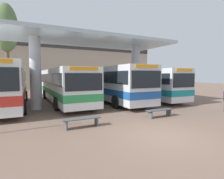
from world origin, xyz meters
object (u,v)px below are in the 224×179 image
object	(u,v)px
transit_bus_left_bay	(7,84)
transit_bus_right_bay	(112,83)
waiting_bench_far_platform	(160,111)
transit_bus_center_bay	(63,84)
poplar_tree_behind_left	(6,29)
waiting_bench_near_pillar	(82,120)
transit_bus_far_right_bay	(145,83)

from	to	relation	value
transit_bus_left_bay	transit_bus_right_bay	distance (m)	8.77
transit_bus_left_bay	waiting_bench_far_platform	xyz separation A→B (m)	(8.53, -7.65, -1.54)
transit_bus_center_bay	waiting_bench_far_platform	xyz separation A→B (m)	(4.08, -8.53, -1.37)
waiting_bench_far_platform	poplar_tree_behind_left	bearing A→B (deg)	119.68
transit_bus_left_bay	poplar_tree_behind_left	size ratio (longest dim) A/B	1.03
transit_bus_right_bay	waiting_bench_far_platform	bearing A→B (deg)	89.23
waiting_bench_near_pillar	waiting_bench_far_platform	size ratio (longest dim) A/B	1.03
transit_bus_left_bay	waiting_bench_near_pillar	bearing A→B (deg)	116.59
transit_bus_right_bay	poplar_tree_behind_left	bearing A→B (deg)	-43.00
waiting_bench_near_pillar	poplar_tree_behind_left	xyz separation A→B (m)	(-4.21, 15.88, 7.53)
transit_bus_right_bay	transit_bus_far_right_bay	size ratio (longest dim) A/B	1.06
waiting_bench_far_platform	transit_bus_far_right_bay	bearing A→B (deg)	59.17
waiting_bench_far_platform	poplar_tree_behind_left	distance (m)	19.77
transit_bus_far_right_bay	waiting_bench_far_platform	world-z (taller)	transit_bus_far_right_bay
transit_bus_center_bay	transit_bus_far_right_bay	world-z (taller)	transit_bus_far_right_bay
transit_bus_far_right_bay	poplar_tree_behind_left	distance (m)	17.08
transit_bus_center_bay	poplar_tree_behind_left	xyz separation A→B (m)	(-4.96, 7.35, 6.16)
transit_bus_far_right_bay	waiting_bench_near_pillar	world-z (taller)	transit_bus_far_right_bay
transit_bus_center_bay	transit_bus_right_bay	bearing A→B (deg)	158.37
transit_bus_far_right_bay	poplar_tree_behind_left	bearing A→B (deg)	-32.98
transit_bus_center_bay	transit_bus_right_bay	world-z (taller)	transit_bus_right_bay
transit_bus_left_bay	waiting_bench_far_platform	size ratio (longest dim) A/B	6.08
transit_bus_right_bay	poplar_tree_behind_left	distance (m)	14.24
transit_bus_far_right_bay	waiting_bench_near_pillar	xyz separation A→B (m)	(-8.99, -6.96, -1.38)
poplar_tree_behind_left	transit_bus_left_bay	bearing A→B (deg)	-86.36
transit_bus_center_bay	waiting_bench_far_platform	size ratio (longest dim) A/B	6.86
poplar_tree_behind_left	waiting_bench_near_pillar	bearing A→B (deg)	-75.14
transit_bus_left_bay	transit_bus_far_right_bay	xyz separation A→B (m)	(12.68, -0.69, -0.16)
transit_bus_left_bay	poplar_tree_behind_left	bearing A→B (deg)	-85.51
transit_bus_center_bay	transit_bus_left_bay	bearing A→B (deg)	9.94
transit_bus_center_bay	waiting_bench_near_pillar	bearing A→B (deg)	83.78
waiting_bench_near_pillar	waiting_bench_far_platform	distance (m)	4.84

